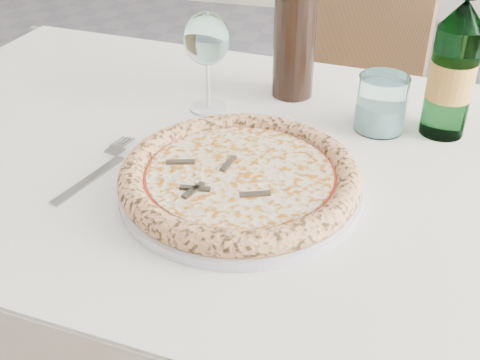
{
  "coord_description": "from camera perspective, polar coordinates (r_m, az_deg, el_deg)",
  "views": [
    {
      "loc": [
        0.25,
        -0.91,
        1.22
      ],
      "look_at": [
        0.07,
        -0.25,
        0.78
      ],
      "focal_mm": 45.0,
      "sensor_mm": 36.0,
      "label": 1
    }
  ],
  "objects": [
    {
      "name": "dining_table",
      "position": [
        0.96,
        1.57,
        -2.68
      ],
      "size": [
        1.4,
        0.9,
        0.76
      ],
      "color": "olive",
      "rests_on": "floor"
    },
    {
      "name": "chair_far",
      "position": [
        1.66,
        8.9,
        8.17
      ],
      "size": [
        0.51,
        0.51,
        0.93
      ],
      "color": "olive",
      "rests_on": "floor"
    },
    {
      "name": "plate",
      "position": [
        0.82,
        0.0,
        -0.65
      ],
      "size": [
        0.33,
        0.33,
        0.02
      ],
      "color": "silver",
      "rests_on": "dining_table"
    },
    {
      "name": "pizza",
      "position": [
        0.81,
        -0.0,
        0.38
      ],
      "size": [
        0.33,
        0.33,
        0.03
      ],
      "color": "tan",
      "rests_on": "plate"
    },
    {
      "name": "fork",
      "position": [
        0.9,
        -13.37,
        0.92
      ],
      "size": [
        0.05,
        0.2,
        0.0
      ],
      "color": "gray",
      "rests_on": "dining_table"
    },
    {
      "name": "wine_glass",
      "position": [
        1.01,
        -3.19,
        12.99
      ],
      "size": [
        0.08,
        0.08,
        0.17
      ],
      "color": "silver",
      "rests_on": "dining_table"
    },
    {
      "name": "tumbler",
      "position": [
        1.0,
        13.21,
        6.75
      ],
      "size": [
        0.08,
        0.08,
        0.09
      ],
      "color": "white",
      "rests_on": "dining_table"
    },
    {
      "name": "beer_bottle",
      "position": [
        0.98,
        19.56,
        9.84
      ],
      "size": [
        0.07,
        0.07,
        0.27
      ],
      "color": "#3F784C",
      "rests_on": "dining_table"
    },
    {
      "name": "wine_bottle",
      "position": [
        1.06,
        5.26,
        14.37
      ],
      "size": [
        0.07,
        0.07,
        0.3
      ],
      "color": "black",
      "rests_on": "dining_table"
    }
  ]
}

